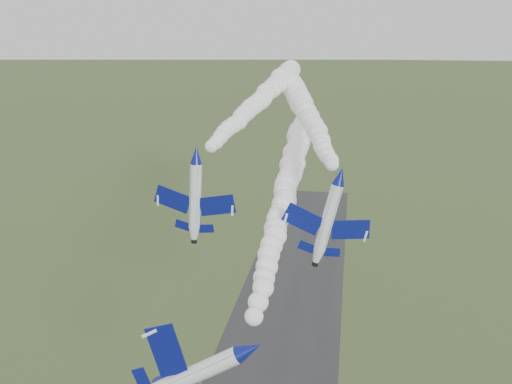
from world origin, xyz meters
TOP-DOWN VIEW (x-y plane):
  - jet_lead at (4.58, -7.31)m, footprint 5.72×13.45m
  - smoke_trail_jet_lead at (2.98, 34.62)m, footprint 11.07×76.60m
  - jet_pair_left at (-7.50, 20.83)m, footprint 11.24×13.45m
  - smoke_trail_jet_pair_left at (-5.21, 60.56)m, footprint 10.49×72.59m
  - jet_pair_right at (11.13, 19.69)m, footprint 11.13×13.46m
  - smoke_trail_jet_pair_right at (3.55, 59.70)m, footprint 19.04×74.57m

SIDE VIEW (x-z plane):
  - jet_lead at x=4.58m, z-range 30.31..40.04m
  - smoke_trail_jet_lead at x=2.98m, z-range 35.66..40.24m
  - jet_pair_right at x=11.13m, z-range 41.56..45.53m
  - jet_pair_left at x=-7.50m, z-range 43.57..46.91m
  - smoke_trail_jet_pair_right at x=3.55m, z-range 42.64..48.01m
  - smoke_trail_jet_pair_left at x=-5.21m, z-range 45.30..50.10m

